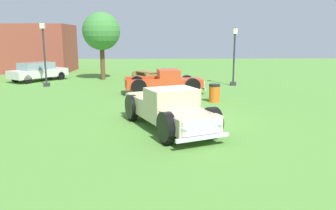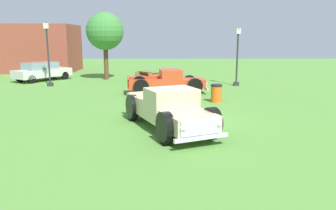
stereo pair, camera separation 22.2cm
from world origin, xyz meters
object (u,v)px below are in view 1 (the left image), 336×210
Objects in this scene: picnic_table at (146,75)px; trash_can at (214,93)px; lamp_post_far at (44,53)px; pickup_truck_foreground at (172,111)px; sedan_distant_a at (38,71)px; lamp_post_near at (234,55)px; oak_tree_east at (101,32)px; pickup_truck_behind_left at (169,82)px.

trash_can is (3.89, -8.38, -0.01)m from picnic_table.
lamp_post_far is 4.61× the size of trash_can.
pickup_truck_foreground is 17.53m from sedan_distant_a.
trash_can is (-2.36, -6.10, -1.63)m from lamp_post_near.
oak_tree_east is at bearing 127.41° from trash_can.
lamp_post_far is 12.45m from trash_can.
pickup_truck_foreground is at bearing -55.65° from sedan_distant_a.
lamp_post_near is at bearing 0.43° from lamp_post_far.
trash_can is at bearing -51.15° from pickup_truck_behind_left.
lamp_post_far reaches higher than trash_can.
lamp_post_far is at bearing -61.78° from sedan_distant_a.
picnic_table is 9.24m from trash_can.
picnic_table is at bearing 95.89° from pickup_truck_foreground.
sedan_distant_a is at bearing 175.93° from picnic_table.
pickup_truck_foreground is at bearing -84.11° from picnic_table.
trash_can is at bearing -52.59° from oak_tree_east.
picnic_table is at bearing 159.99° from lamp_post_near.
lamp_post_near is 6.85m from picnic_table.
lamp_post_far is at bearing -132.12° from oak_tree_east.
oak_tree_east reaches higher than pickup_truck_foreground.
sedan_distant_a is 4.78× the size of trash_can.
pickup_truck_behind_left is at bearing 128.85° from trash_can.
pickup_truck_foreground is 13.94m from picnic_table.
lamp_post_near is at bearing 68.83° from trash_can.
sedan_distant_a is at bearing 124.35° from pickup_truck_foreground.
pickup_truck_foreground is 5.71× the size of trash_can.
lamp_post_near reaches higher than sedan_distant_a.
oak_tree_east is at bearing 126.80° from pickup_truck_behind_left.
trash_can is at bearing -111.17° from lamp_post_near.
pickup_truck_behind_left is (0.17, 8.33, -0.05)m from pickup_truck_foreground.
pickup_truck_behind_left is 5.20× the size of trash_can.
picnic_table is (-1.60, 5.54, -0.20)m from pickup_truck_behind_left.
pickup_truck_foreground is 14.25m from lamp_post_far.
lamp_post_far reaches higher than pickup_truck_behind_left.
oak_tree_east reaches higher than lamp_post_near.
lamp_post_far reaches higher than pickup_truck_foreground.
picnic_table is at bearing 19.13° from lamp_post_far.
pickup_truck_foreground is 1.19× the size of sedan_distant_a.
sedan_distant_a is 1.04× the size of lamp_post_far.
pickup_truck_behind_left reaches higher than picnic_table.
lamp_post_near is 1.73× the size of picnic_table.
oak_tree_east reaches higher than lamp_post_far.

